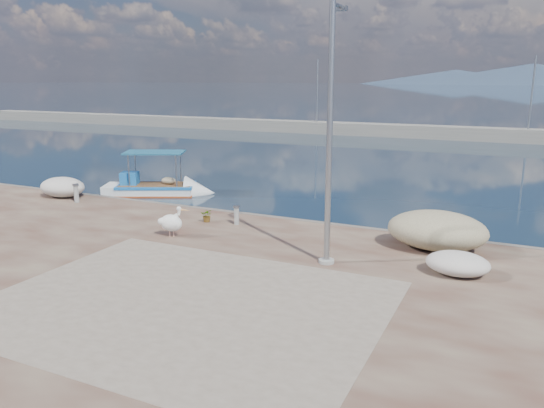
{
  "coord_description": "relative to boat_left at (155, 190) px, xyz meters",
  "views": [
    {
      "loc": [
        7.69,
        -12.42,
        5.55
      ],
      "look_at": [
        0.0,
        3.8,
        1.3
      ],
      "focal_mm": 35.0,
      "sensor_mm": 36.0,
      "label": 1
    }
  ],
  "objects": [
    {
      "name": "bollard_near",
      "position": [
        7.22,
        -4.74,
        0.68
      ],
      "size": [
        0.22,
        0.22,
        0.68
      ],
      "color": "gray",
      "rests_on": "quay"
    },
    {
      "name": "boat_left",
      "position": [
        0.0,
        0.0,
        0.0
      ],
      "size": [
        5.36,
        3.72,
        2.47
      ],
      "rotation": [
        0.0,
        0.0,
        0.44
      ],
      "color": "white",
      "rests_on": "ground"
    },
    {
      "name": "ground",
      "position": [
        8.45,
        -8.19,
        -0.19
      ],
      "size": [
        1400.0,
        1400.0,
        0.0
      ],
      "primitive_type": "plane",
      "color": "#162635",
      "rests_on": "ground"
    },
    {
      "name": "bollard_far",
      "position": [
        -0.53,
        -4.57,
        0.73
      ],
      "size": [
        0.26,
        0.26,
        0.78
      ],
      "color": "gray",
      "rests_on": "quay"
    },
    {
      "name": "net_pile_d",
      "position": [
        14.9,
        -6.58,
        0.62
      ],
      "size": [
        1.65,
        1.24,
        0.62
      ],
      "primitive_type": "ellipsoid",
      "color": "silver",
      "rests_on": "quay"
    },
    {
      "name": "breakwater",
      "position": [
        8.45,
        31.81,
        0.41
      ],
      "size": [
        120.0,
        2.2,
        7.5
      ],
      "color": "gray",
      "rests_on": "ground"
    },
    {
      "name": "net_pile_c",
      "position": [
        14.06,
        -4.56,
        0.89
      ],
      "size": [
        2.98,
        2.13,
        1.17
      ],
      "primitive_type": "ellipsoid",
      "color": "#C3B991",
      "rests_on": "quay"
    },
    {
      "name": "lamp_post",
      "position": [
        11.47,
        -7.16,
        3.61
      ],
      "size": [
        0.44,
        0.96,
        7.0
      ],
      "color": "gray",
      "rests_on": "quay"
    },
    {
      "name": "quay_patch",
      "position": [
        9.45,
        -11.19,
        0.31
      ],
      "size": [
        9.0,
        7.0,
        0.01
      ],
      "primitive_type": "cube",
      "color": "gray",
      "rests_on": "quay"
    },
    {
      "name": "net_pile_a",
      "position": [
        -1.91,
        -4.0,
        0.74
      ],
      "size": [
        2.11,
        1.53,
        0.86
      ],
      "primitive_type": "ellipsoid",
      "color": "silver",
      "rests_on": "quay"
    },
    {
      "name": "quay",
      "position": [
        8.45,
        -14.19,
        0.06
      ],
      "size": [
        44.0,
        22.0,
        0.5
      ],
      "primitive_type": "cube",
      "color": "#47261E",
      "rests_on": "ground"
    },
    {
      "name": "potted_plant",
      "position": [
        6.09,
        -4.89,
        0.55
      ],
      "size": [
        0.54,
        0.51,
        0.49
      ],
      "primitive_type": "imported",
      "rotation": [
        0.0,
        0.0,
        0.37
      ],
      "color": "#33722D",
      "rests_on": "quay"
    },
    {
      "name": "pelican",
      "position": [
        6.03,
        -6.95,
        0.79
      ],
      "size": [
        1.08,
        0.72,
        1.03
      ],
      "rotation": [
        0.0,
        0.0,
        0.34
      ],
      "color": "tan",
      "rests_on": "quay"
    },
    {
      "name": "mountains",
      "position": [
        12.84,
        641.81,
        9.32
      ],
      "size": [
        370.0,
        280.0,
        22.0
      ],
      "color": "#28384C",
      "rests_on": "ground"
    }
  ]
}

